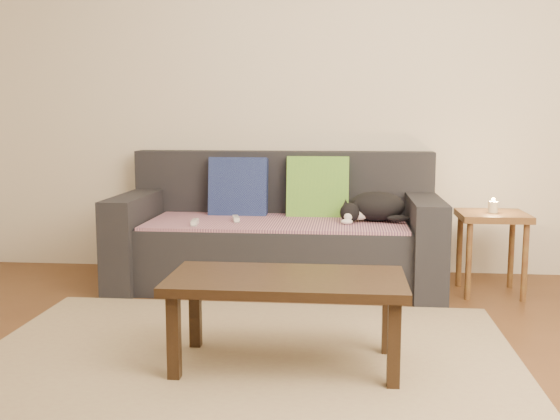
{
  "coord_description": "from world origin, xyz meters",
  "views": [
    {
      "loc": [
        0.45,
        -2.7,
        1.1
      ],
      "look_at": [
        0.05,
        1.2,
        0.55
      ],
      "focal_mm": 42.0,
      "sensor_mm": 36.0,
      "label": 1
    }
  ],
  "objects": [
    {
      "name": "sofa",
      "position": [
        0.0,
        1.57,
        0.31
      ],
      "size": [
        2.1,
        0.94,
        0.87
      ],
      "color": "#232328",
      "rests_on": "ground"
    },
    {
      "name": "candle",
      "position": [
        1.36,
        1.45,
        0.55
      ],
      "size": [
        0.06,
        0.06,
        0.09
      ],
      "color": "beige",
      "rests_on": "side_table"
    },
    {
      "name": "rug",
      "position": [
        0.0,
        0.15,
        0.01
      ],
      "size": [
        2.5,
        1.8,
        0.01
      ],
      "primitive_type": "cube",
      "color": "tan",
      "rests_on": "ground"
    },
    {
      "name": "ground",
      "position": [
        0.0,
        0.0,
        0.0
      ],
      "size": [
        4.5,
        4.5,
        0.0
      ],
      "primitive_type": "plane",
      "color": "brown",
      "rests_on": "ground"
    },
    {
      "name": "cushion_navy",
      "position": [
        -0.29,
        1.74,
        0.63
      ],
      "size": [
        0.4,
        0.16,
        0.41
      ],
      "primitive_type": "cube",
      "rotation": [
        -0.15,
        0.0,
        0.0
      ],
      "color": "#11174C",
      "rests_on": "throw_blanket"
    },
    {
      "name": "wii_remote_a",
      "position": [
        -0.49,
        1.27,
        0.46
      ],
      "size": [
        0.05,
        0.15,
        0.03
      ],
      "primitive_type": "cube",
      "rotation": [
        0.0,
        0.0,
        1.69
      ],
      "color": "white",
      "rests_on": "throw_blanket"
    },
    {
      "name": "wii_remote_b",
      "position": [
        -0.26,
        1.44,
        0.46
      ],
      "size": [
        0.07,
        0.15,
        0.03
      ],
      "primitive_type": "cube",
      "rotation": [
        0.0,
        0.0,
        1.82
      ],
      "color": "white",
      "rests_on": "throw_blanket"
    },
    {
      "name": "throw_blanket",
      "position": [
        0.0,
        1.48,
        0.43
      ],
      "size": [
        1.66,
        0.74,
        0.02
      ],
      "primitive_type": "cube",
      "color": "#4E2C53",
      "rests_on": "sofa"
    },
    {
      "name": "back_wall",
      "position": [
        0.0,
        2.0,
        1.3
      ],
      "size": [
        4.5,
        0.04,
        2.6
      ],
      "primitive_type": "cube",
      "color": "beige",
      "rests_on": "ground"
    },
    {
      "name": "cushion_green",
      "position": [
        0.25,
        1.74,
        0.63
      ],
      "size": [
        0.42,
        0.17,
        0.43
      ],
      "primitive_type": "cube",
      "rotation": [
        -0.16,
        0.0,
        0.0
      ],
      "color": "#0C4E30",
      "rests_on": "throw_blanket"
    },
    {
      "name": "coffee_table",
      "position": [
        0.19,
        0.08,
        0.36
      ],
      "size": [
        1.04,
        0.52,
        0.42
      ],
      "color": "black",
      "rests_on": "rug"
    },
    {
      "name": "cat",
      "position": [
        0.63,
        1.52,
        0.53
      ],
      "size": [
        0.45,
        0.33,
        0.19
      ],
      "rotation": [
        0.0,
        0.0,
        -0.1
      ],
      "color": "black",
      "rests_on": "throw_blanket"
    },
    {
      "name": "side_table",
      "position": [
        1.36,
        1.45,
        0.43
      ],
      "size": [
        0.41,
        0.41,
        0.52
      ],
      "color": "brown",
      "rests_on": "ground"
    }
  ]
}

